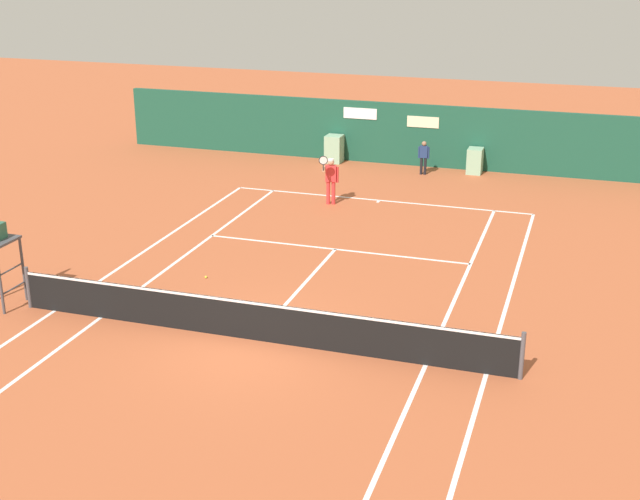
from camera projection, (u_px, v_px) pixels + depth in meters
name	position (u px, v px, depth m)	size (l,w,h in m)	color
ground_plane	(263.00, 329.00, 20.13)	(80.00, 80.00, 0.01)	#B25633
tennis_net	(253.00, 320.00, 19.44)	(12.10, 0.10, 1.07)	#4C4C51
sponsor_back_wall	(411.00, 136.00, 34.38)	(25.00, 1.02, 2.48)	#194C38
player_on_baseline	(331.00, 177.00, 29.30)	(0.52, 0.78, 1.84)	red
ball_kid_centre_post	(424.00, 155.00, 33.13)	(0.44, 0.19, 1.32)	black
tennis_ball_near_service_line	(206.00, 277.00, 23.16)	(0.07, 0.07, 0.07)	#CCE033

